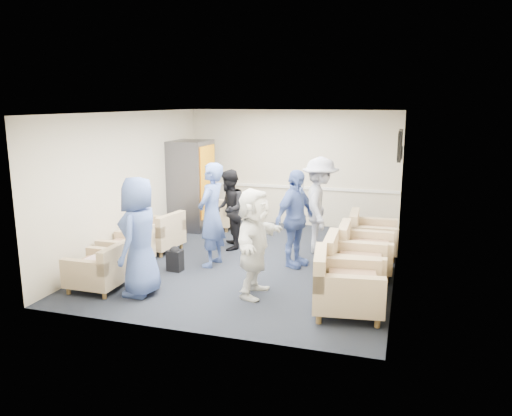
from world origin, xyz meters
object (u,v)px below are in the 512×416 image
(armchair_left_far, at_px, (159,235))
(person_mid_right, at_px, (295,219))
(person_mid_left, at_px, (212,215))
(armchair_right_midnear, at_px, (351,268))
(armchair_right_midfar, at_px, (362,253))
(vending_machine, at_px, (192,185))
(armchair_right_near, at_px, (343,288))
(armchair_right_far, at_px, (370,237))
(person_back_right, at_px, (320,205))
(person_back_left, at_px, (229,210))
(armchair_left_near, at_px, (101,271))
(person_front_left, at_px, (139,237))
(person_front_right, at_px, (254,243))
(armchair_corner, at_px, (217,215))
(armchair_left_mid, at_px, (129,251))

(armchair_left_far, distance_m, person_mid_right, 2.79)
(person_mid_left, distance_m, person_mid_right, 1.47)
(armchair_right_midnear, distance_m, person_mid_left, 2.63)
(armchair_right_midfar, relative_size, vending_machine, 0.46)
(armchair_right_near, distance_m, armchair_right_midnear, 0.91)
(armchair_left_far, xyz_separation_m, armchair_right_midnear, (3.84, -1.02, 0.04))
(armchair_right_midfar, distance_m, armchair_right_far, 1.07)
(person_mid_left, bearing_deg, person_mid_right, 110.81)
(person_back_right, distance_m, person_mid_right, 0.99)
(armchair_right_near, relative_size, person_back_left, 0.66)
(person_back_right, relative_size, person_mid_right, 1.07)
(armchair_left_near, bearing_deg, vending_machine, -176.80)
(person_back_left, bearing_deg, armchair_right_far, 80.41)
(armchair_right_far, relative_size, person_front_left, 0.51)
(vending_machine, relative_size, person_back_left, 1.27)
(armchair_left_far, relative_size, person_front_left, 0.52)
(person_back_right, bearing_deg, armchair_left_near, 125.75)
(armchair_right_midfar, distance_m, person_front_right, 2.14)
(armchair_corner, bearing_deg, person_front_right, 118.50)
(armchair_right_far, relative_size, person_mid_left, 0.50)
(armchair_left_mid, bearing_deg, armchair_right_midnear, 87.61)
(armchair_left_mid, height_order, armchair_corner, armchair_corner)
(armchair_right_midfar, distance_m, person_back_left, 2.80)
(armchair_left_far, distance_m, person_mid_left, 1.53)
(armchair_right_midfar, xyz_separation_m, person_back_right, (-0.92, 0.98, 0.57))
(armchair_right_midfar, bearing_deg, person_mid_right, 87.18)
(armchair_right_near, distance_m, person_front_right, 1.48)
(armchair_left_far, xyz_separation_m, armchair_right_far, (3.97, 0.93, 0.03))
(person_back_left, distance_m, person_back_right, 1.78)
(person_front_right, bearing_deg, armchair_right_near, -100.26)
(armchair_right_near, xyz_separation_m, person_back_right, (-0.82, 2.76, 0.56))
(person_back_right, bearing_deg, person_mid_right, 154.17)
(armchair_left_near, bearing_deg, armchair_right_midfar, 117.41)
(armchair_left_mid, xyz_separation_m, armchair_right_midfar, (3.96, 0.91, 0.05))
(person_back_left, relative_size, person_front_right, 0.96)
(armchair_left_far, distance_m, armchair_right_near, 4.29)
(armchair_right_far, distance_m, person_back_right, 1.13)
(armchair_left_mid, height_order, vending_machine, vending_machine)
(armchair_right_midnear, distance_m, person_front_left, 3.27)
(armchair_right_near, relative_size, person_mid_right, 0.61)
(armchair_left_far, relative_size, person_back_right, 0.51)
(person_back_left, height_order, person_back_right, person_back_right)
(armchair_left_mid, xyz_separation_m, armchair_right_far, (4.01, 1.98, 0.05))
(armchair_corner, bearing_deg, armchair_right_midfar, 147.86)
(armchair_left_near, xyz_separation_m, armchair_corner, (0.32, 4.12, 0.00))
(armchair_left_near, relative_size, armchair_right_midfar, 0.84)
(person_front_left, bearing_deg, person_mid_right, 131.57)
(armchair_left_mid, distance_m, person_back_left, 2.12)
(armchair_right_far, distance_m, person_mid_right, 1.70)
(vending_machine, bearing_deg, person_mid_right, -34.44)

